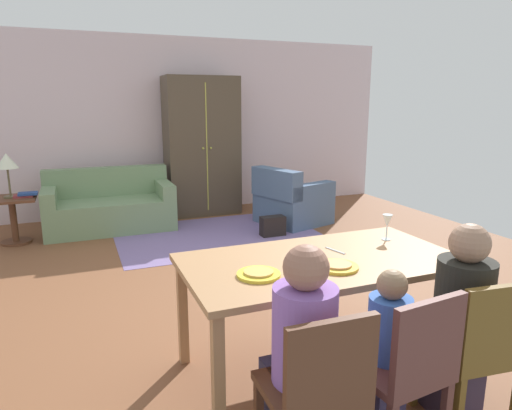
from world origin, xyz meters
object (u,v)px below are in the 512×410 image
at_px(book_lower, 23,196).
at_px(armoire, 202,146).
at_px(plate_near_child, 337,267).
at_px(armchair, 291,202).
at_px(dining_table, 322,270).
at_px(wine_glass, 387,222).
at_px(couch, 110,207).
at_px(handbag, 273,226).
at_px(dining_chair_child, 407,365).
at_px(table_lamp, 7,163).
at_px(person_woman, 456,327).
at_px(plate_near_man, 259,274).
at_px(side_table, 13,214).
at_px(dining_chair_man, 318,388).
at_px(person_child, 383,358).
at_px(dining_chair_woman, 480,346).
at_px(person_man, 300,363).
at_px(book_upper, 28,194).

bearing_deg(book_lower, armoire, 15.79).
height_order(plate_near_child, armchair, armchair).
height_order(dining_table, armoire, armoire).
relative_size(wine_glass, couch, 0.11).
xyz_separation_m(couch, handbag, (1.95, -1.16, -0.17)).
bearing_deg(dining_chair_child, table_lamp, 115.10).
bearing_deg(person_woman, couch, 107.48).
xyz_separation_m(plate_near_man, side_table, (-1.68, 3.92, -0.39)).
xyz_separation_m(armchair, side_table, (-3.61, 0.42, 0.06)).
relative_size(plate_near_child, book_lower, 1.14).
distance_m(dining_chair_man, book_lower, 4.85).
relative_size(person_child, couch, 0.55).
bearing_deg(table_lamp, plate_near_man, -66.86).
bearing_deg(dining_chair_child, wine_glass, 58.16).
relative_size(person_child, side_table, 1.59).
bearing_deg(table_lamp, dining_chair_man, -70.08).
bearing_deg(person_woman, table_lamp, 120.70).
bearing_deg(plate_near_child, dining_chair_woman, -53.56).
height_order(wine_glass, handbag, wine_glass).
xyz_separation_m(dining_chair_woman, couch, (-1.47, 4.87, -0.19)).
bearing_deg(dining_chair_child, dining_chair_woman, 0.01).
height_order(armoire, table_lamp, armoire).
height_order(couch, table_lamp, table_lamp).
xyz_separation_m(person_man, dining_chair_child, (0.49, -0.17, -0.02)).
height_order(plate_near_child, dining_chair_man, dining_chair_man).
height_order(dining_chair_man, dining_chair_woman, same).
height_order(person_child, dining_chair_woman, person_child).
height_order(person_man, book_upper, person_man).
bearing_deg(plate_near_man, armchair, 61.15).
bearing_deg(dining_table, book_upper, 117.49).
relative_size(person_woman, book_upper, 5.04).
relative_size(dining_chair_woman, armoire, 0.41).
height_order(armchair, side_table, armchair).
height_order(dining_chair_child, person_woman, person_woman).
height_order(person_woman, table_lamp, table_lamp).
height_order(dining_table, plate_near_child, plate_near_child).
bearing_deg(dining_chair_child, person_child, 93.82).
relative_size(person_man, person_child, 1.20).
distance_m(person_man, book_lower, 4.68).
height_order(table_lamp, handbag, table_lamp).
relative_size(armoire, handbag, 6.56).
bearing_deg(table_lamp, person_man, -69.32).
xyz_separation_m(dining_table, wine_glass, (0.63, 0.18, 0.21)).
bearing_deg(plate_near_child, table_lamp, 118.43).
bearing_deg(armchair, book_lower, 173.46).
relative_size(person_man, book_upper, 5.04).
relative_size(table_lamp, book_upper, 2.45).
distance_m(dining_chair_child, person_woman, 0.51).
bearing_deg(person_child, book_lower, 114.42).
height_order(dining_chair_child, dining_chair_woman, same).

